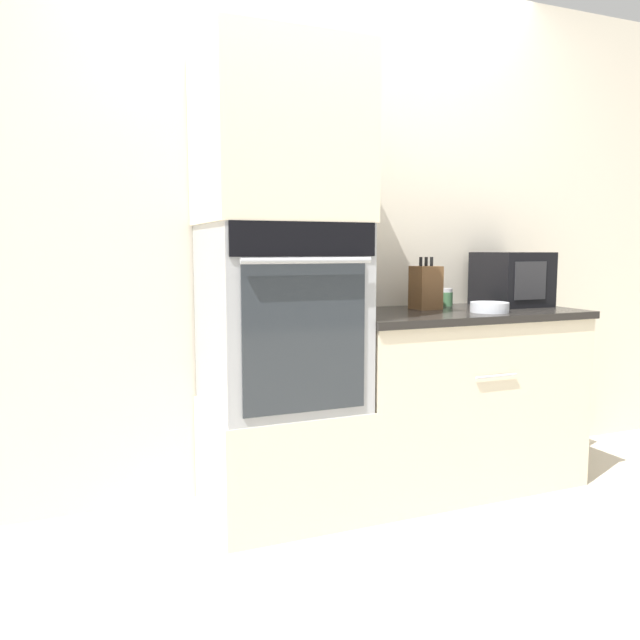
{
  "coord_description": "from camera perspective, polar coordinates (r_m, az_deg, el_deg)",
  "views": [
    {
      "loc": [
        -1.19,
        -2.23,
        1.16
      ],
      "look_at": [
        -0.17,
        0.21,
        0.86
      ],
      "focal_mm": 35.0,
      "sensor_mm": 36.0,
      "label": 1
    }
  ],
  "objects": [
    {
      "name": "ground_plane",
      "position": [
        2.79,
        5.22,
        -18.22
      ],
      "size": [
        12.0,
        12.0,
        0.0
      ],
      "primitive_type": "plane",
      "color": "beige"
    },
    {
      "name": "wall_back",
      "position": [
        3.1,
        -0.05,
        8.1
      ],
      "size": [
        8.0,
        0.05,
        2.5
      ],
      "color": "beige",
      "rests_on": "ground_plane"
    },
    {
      "name": "oven_cabinet_base",
      "position": [
        2.83,
        -3.58,
        -12.48
      ],
      "size": [
        0.64,
        0.6,
        0.49
      ],
      "color": "beige",
      "rests_on": "ground_plane"
    },
    {
      "name": "wall_oven",
      "position": [
        2.69,
        -3.65,
        0.39
      ],
      "size": [
        0.62,
        0.64,
        0.78
      ],
      "color": "#9EA0A5",
      "rests_on": "oven_cabinet_base"
    },
    {
      "name": "oven_cabinet_upper",
      "position": [
        2.72,
        -3.79,
        16.29
      ],
      "size": [
        0.64,
        0.6,
        0.72
      ],
      "color": "beige",
      "rests_on": "wall_oven"
    },
    {
      "name": "counter_unit",
      "position": [
        3.18,
        12.19,
        -6.89
      ],
      "size": [
        1.19,
        0.63,
        0.87
      ],
      "color": "beige",
      "rests_on": "ground_plane"
    },
    {
      "name": "microwave",
      "position": [
        3.42,
        17.11,
        3.6
      ],
      "size": [
        0.31,
        0.33,
        0.28
      ],
      "color": "black",
      "rests_on": "counter_unit"
    },
    {
      "name": "knife_block",
      "position": [
        3.13,
        9.64,
        2.96
      ],
      "size": [
        0.12,
        0.13,
        0.26
      ],
      "color": "brown",
      "rests_on": "counter_unit"
    },
    {
      "name": "bowl",
      "position": [
        3.04,
        15.24,
        1.13
      ],
      "size": [
        0.18,
        0.18,
        0.05
      ],
      "color": "silver",
      "rests_on": "counter_unit"
    },
    {
      "name": "condiment_jar_near",
      "position": [
        3.32,
        11.53,
        2.04
      ],
      "size": [
        0.06,
        0.06,
        0.09
      ],
      "color": "#427047",
      "rests_on": "counter_unit"
    },
    {
      "name": "condiment_jar_mid",
      "position": [
        3.01,
        3.22,
        1.72
      ],
      "size": [
        0.05,
        0.05,
        0.09
      ],
      "color": "silver",
      "rests_on": "counter_unit"
    }
  ]
}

